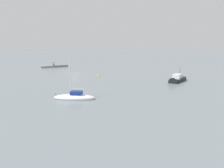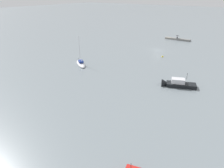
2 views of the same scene
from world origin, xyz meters
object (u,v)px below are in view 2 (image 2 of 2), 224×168
(person_seated_dark_left, at_px, (177,38))
(sailboat_white_mid, at_px, (81,64))
(umbrella_open_black, at_px, (177,36))
(motorboat_black_mid, at_px, (175,84))
(mooring_buoy_mid, at_px, (163,57))

(person_seated_dark_left, xyz_separation_m, sailboat_white_mid, (10.50, 47.89, -0.63))
(umbrella_open_black, height_order, sailboat_white_mid, sailboat_white_mid)
(motorboat_black_mid, distance_m, mooring_buoy_mid, 22.16)
(person_seated_dark_left, xyz_separation_m, mooring_buoy_mid, (-5.16, 27.30, -0.86))
(sailboat_white_mid, bearing_deg, umbrella_open_black, 22.85)
(mooring_buoy_mid, bearing_deg, sailboat_white_mid, 52.74)
(umbrella_open_black, relative_size, sailboat_white_mid, 0.15)
(sailboat_white_mid, relative_size, mooring_buoy_mid, 14.88)
(umbrella_open_black, relative_size, motorboat_black_mid, 0.17)
(sailboat_white_mid, xyz_separation_m, motorboat_black_mid, (-26.74, -1.40, 0.10))
(person_seated_dark_left, distance_m, motorboat_black_mid, 49.25)
(motorboat_black_mid, xyz_separation_m, mooring_buoy_mid, (11.08, -19.19, -0.33))
(person_seated_dark_left, height_order, sailboat_white_mid, sailboat_white_mid)
(motorboat_black_mid, bearing_deg, mooring_buoy_mid, 7.14)
(sailboat_white_mid, bearing_deg, motorboat_black_mid, -51.78)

